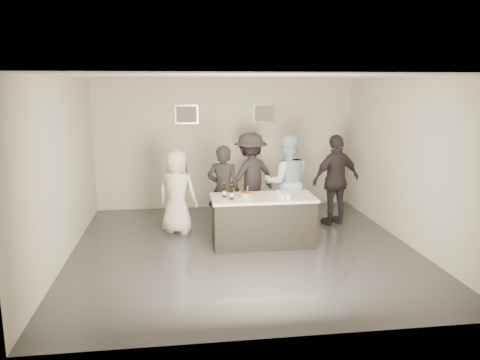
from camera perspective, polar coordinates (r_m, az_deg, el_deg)
The scene contains 19 objects.
floor at distance 8.41m, azimuth 0.46°, elevation -8.39°, with size 6.00×6.00×0.00m, color #3D3D42.
ceiling at distance 7.90m, azimuth 0.50°, elevation 12.52°, with size 6.00×6.00×0.00m, color white.
wall_back at distance 10.96m, azimuth -1.75°, elevation 4.40°, with size 6.00×0.04×3.00m, color beige.
wall_front at distance 5.13m, azimuth 5.22°, elevation -3.98°, with size 6.00×0.04×3.00m, color beige.
wall_left at distance 8.16m, azimuth -20.88°, elevation 1.14°, with size 0.04×6.00×3.00m, color beige.
wall_right at distance 8.94m, azimuth 19.88°, elevation 2.07°, with size 0.04×6.00×3.00m, color beige.
picture_left at distance 10.81m, azimuth -6.55°, elevation 7.96°, with size 0.54×0.04×0.44m, color #B2B2B7.
picture_right at distance 11.00m, azimuth 2.96°, elevation 8.08°, with size 0.54×0.04×0.44m, color #B2B2B7.
bar_counter at distance 8.51m, azimuth 2.79°, elevation -4.96°, with size 1.86×0.86×0.90m, color white.
cake at distance 8.29m, azimuth 0.74°, elevation -1.90°, with size 0.20×0.20×0.08m, color orange.
beer_bottle_a at distance 8.29m, azimuth -1.92°, elevation -1.25°, with size 0.07×0.07×0.26m, color black.
beer_bottle_b at distance 8.14m, azimuth -1.04°, elevation -1.49°, with size 0.07×0.07×0.26m, color black.
tumbler_cluster at distance 8.42m, azimuth 5.31°, elevation -1.73°, with size 0.19×0.40×0.08m, color #C07112.
candles at distance 8.04m, azimuth 1.29°, elevation -2.58°, with size 0.24×0.08×0.01m, color pink.
person_main_black at distance 9.00m, azimuth -2.03°, elevation -1.24°, with size 0.64×0.42×1.75m, color black.
person_main_blue at distance 9.32m, azimuth 5.72°, elevation -0.32°, with size 0.93×0.72×1.91m, color #ADCAE3.
person_guest_left at distance 9.19m, azimuth -7.65°, elevation -1.44°, with size 0.80×0.52×1.63m, color white.
person_guest_right at distance 9.81m, azimuth 11.62°, elevation -0.01°, with size 1.10×0.46×1.88m, color #29232A.
person_guest_back at distance 9.96m, azimuth 1.28°, elevation 0.41°, with size 1.22×0.70×1.88m, color #2D272E.
Camera 1 is at (-1.12, -7.82, 2.88)m, focal length 35.00 mm.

